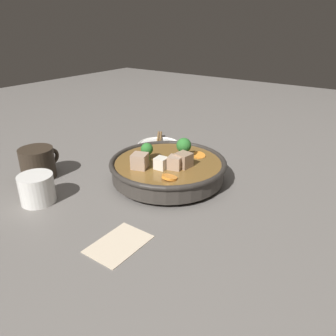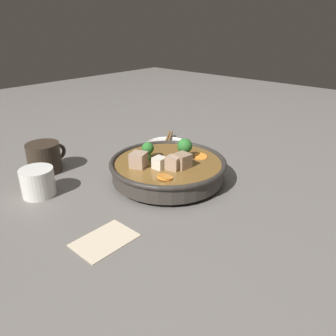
% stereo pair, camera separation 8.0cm
% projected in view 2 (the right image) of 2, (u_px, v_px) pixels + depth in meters
% --- Properties ---
extents(ground_plane, '(3.00, 3.00, 0.00)m').
position_uv_depth(ground_plane, '(168.00, 180.00, 0.82)').
color(ground_plane, slate).
extents(stirfry_bowl, '(0.29, 0.29, 0.10)m').
position_uv_depth(stirfry_bowl, '(168.00, 167.00, 0.80)').
color(stirfry_bowl, '#38332D').
rests_on(stirfry_bowl, ground_plane).
extents(side_saucer, '(0.13, 0.13, 0.01)m').
position_uv_depth(side_saucer, '(167.00, 145.00, 1.03)').
color(side_saucer, white).
rests_on(side_saucer, ground_plane).
extents(tea_cup, '(0.08, 0.08, 0.06)m').
position_uv_depth(tea_cup, '(38.00, 182.00, 0.74)').
color(tea_cup, white).
rests_on(tea_cup, ground_plane).
extents(dark_mug, '(0.11, 0.08, 0.08)m').
position_uv_depth(dark_mug, '(45.00, 157.00, 0.85)').
color(dark_mug, '#33281E').
rests_on(dark_mug, ground_plane).
extents(napkin, '(0.11, 0.08, 0.00)m').
position_uv_depth(napkin, '(105.00, 240.00, 0.60)').
color(napkin, beige).
rests_on(napkin, ground_plane).
extents(chopsticks_pair, '(0.18, 0.13, 0.01)m').
position_uv_depth(chopsticks_pair, '(167.00, 142.00, 1.02)').
color(chopsticks_pair, olive).
rests_on(chopsticks_pair, side_saucer).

